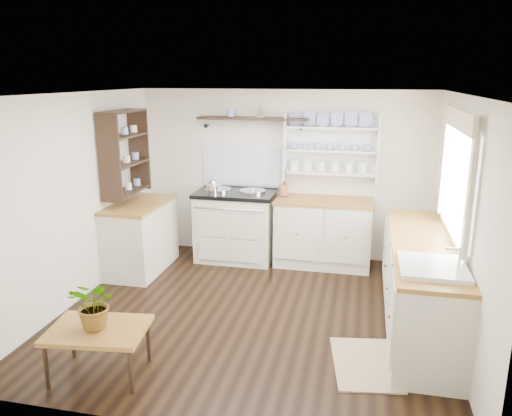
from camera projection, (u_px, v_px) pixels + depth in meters
The scene contains 19 objects.
floor at pixel (253, 312), 5.38m from camera, with size 4.00×3.80×0.01m, color black.
wall_back at pixel (283, 175), 6.88m from camera, with size 4.00×0.02×2.30m, color silver.
wall_right at pixel (460, 222), 4.66m from camera, with size 0.02×3.80×2.30m, color silver.
wall_left at pixel (76, 199), 5.50m from camera, with size 0.02×3.80×2.30m, color silver.
ceiling at pixel (252, 94), 4.79m from camera, with size 4.00×3.80×0.01m, color white.
window at pixel (457, 175), 4.71m from camera, with size 0.08×1.55×1.22m.
aga_cooker at pixel (236, 225), 6.86m from camera, with size 1.07×0.74×0.99m.
back_cabinets at pixel (323, 232), 6.64m from camera, with size 1.27×0.63×0.90m.
right_cabinets at pixel (420, 283), 5.00m from camera, with size 0.62×2.43×0.90m.
belfast_sink at pixel (431, 280), 4.20m from camera, with size 0.55×0.60×0.45m.
left_cabinets at pixel (140, 236), 6.47m from camera, with size 0.62×1.13×0.90m.
plate_rack at pixel (332, 147), 6.60m from camera, with size 1.20×0.22×0.90m.
high_shelf at pixel (253, 119), 6.65m from camera, with size 1.50×0.29×0.16m.
left_shelving at pixel (125, 152), 6.22m from camera, with size 0.28×0.80×1.05m, color black.
kettle at pixel (213, 187), 6.66m from camera, with size 0.17×0.17×0.20m, color silver, non-canonical shape.
utensil_crock at pixel (284, 190), 6.70m from camera, with size 0.12×0.12×0.14m, color #9D4C39.
center_table at pixel (98, 333), 4.17m from camera, with size 0.87×0.67×0.44m.
potted_plant at pixel (95, 304), 4.10m from camera, with size 0.39×0.34×0.43m, color #3F7233.
floor_rug at pixel (365, 364), 4.41m from camera, with size 0.55×0.85×0.02m, color #897850.
Camera 1 is at (1.10, -4.78, 2.47)m, focal length 35.00 mm.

